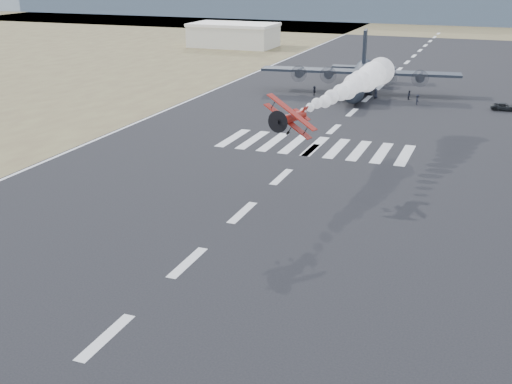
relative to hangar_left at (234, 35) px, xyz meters
The scene contains 17 objects.
ground 154.08m from the hangar_left, 70.27° to the right, with size 500.00×500.00×0.00m, color black.
scrub_far 99.70m from the hangar_left, 58.54° to the left, with size 500.00×80.00×0.00m, color brown.
runway_markings 99.70m from the hangar_left, 58.54° to the right, with size 60.00×260.00×0.01m, color silver, non-canonical shape.
ridge_seg_d 126.25m from the hangar_left, 65.67° to the left, with size 150.00×50.00×13.00m, color gray.
hangar_left is the anchor object (origin of this frame).
aerobatic_biplane 129.24m from the hangar_left, 64.60° to the right, with size 5.38×5.46×4.18m.
smoke_trail 108.77m from the hangar_left, 57.79° to the right, with size 5.09×30.19×3.80m.
transport_aircraft 73.89m from the hangar_left, 48.25° to the right, with size 36.89×30.27×10.65m.
support_vehicle 97.86m from the hangar_left, 39.63° to the right, with size 2.00×4.35×1.21m, color black.
crew_a 78.69m from the hangar_left, 50.80° to the right, with size 0.58×0.48×1.59m, color black.
crew_b 83.65m from the hangar_left, 44.89° to the right, with size 0.79×0.49×1.63m, color black.
crew_c 87.97m from the hangar_left, 45.90° to the right, with size 1.17×0.54×1.81m, color black.
crew_d 80.59m from the hangar_left, 53.79° to the right, with size 1.10×0.56×1.88m, color black.
crew_e 80.24m from the hangar_left, 48.33° to the right, with size 0.84×0.52×1.73m, color black.
crew_f 74.41m from the hangar_left, 55.48° to the right, with size 1.59×0.51×1.71m, color black.
crew_g 75.46m from the hangar_left, 50.67° to the right, with size 0.63×0.52×1.73m, color black.
crew_h 79.50m from the hangar_left, 54.55° to the right, with size 0.84×0.52×1.73m, color black.
Camera 1 is at (22.44, -30.65, 23.43)m, focal length 45.00 mm.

